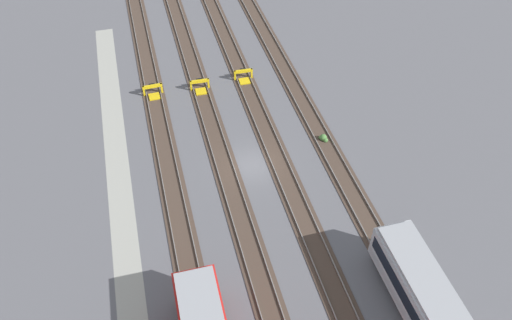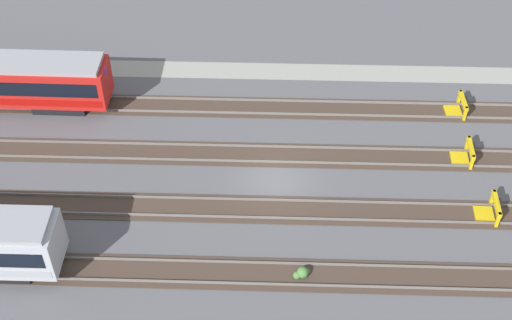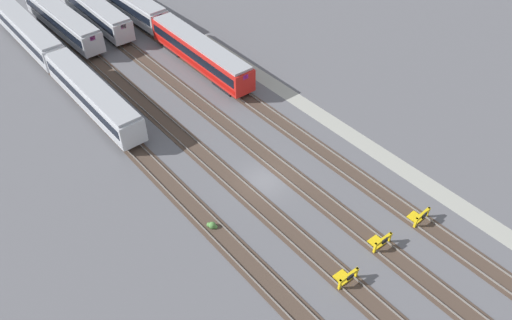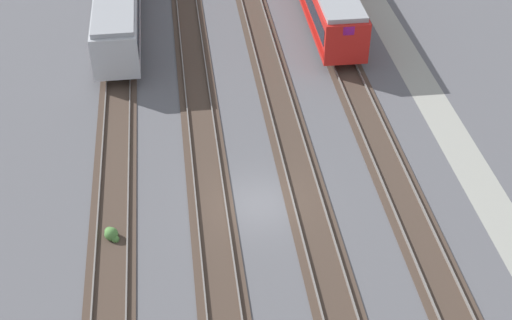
% 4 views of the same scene
% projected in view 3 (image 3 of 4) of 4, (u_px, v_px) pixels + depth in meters
% --- Properties ---
extents(ground_plane, '(400.00, 400.00, 0.00)m').
position_uv_depth(ground_plane, '(264.00, 181.00, 47.12)').
color(ground_plane, '#5B5B60').
extents(service_walkway, '(54.00, 2.00, 0.01)m').
position_uv_depth(service_walkway, '(347.00, 132.00, 52.54)').
color(service_walkway, '#9E9E93').
rests_on(service_walkway, ground).
extents(rail_track_nearest, '(90.00, 2.23, 0.21)m').
position_uv_depth(rail_track_nearest, '(318.00, 149.00, 50.48)').
color(rail_track_nearest, '#47382D').
rests_on(rail_track_nearest, ground).
extents(rail_track_near_inner, '(90.00, 2.24, 0.21)m').
position_uv_depth(rail_track_near_inner, '(283.00, 170.00, 48.22)').
color(rail_track_near_inner, '#47382D').
rests_on(rail_track_near_inner, ground).
extents(rail_track_middle, '(90.00, 2.24, 0.21)m').
position_uv_depth(rail_track_middle, '(245.00, 192.00, 45.96)').
color(rail_track_middle, '#47382D').
rests_on(rail_track_middle, ground).
extents(rail_track_far_inner, '(90.00, 2.23, 0.21)m').
position_uv_depth(rail_track_far_inner, '(202.00, 217.00, 43.70)').
color(rail_track_far_inner, '#47382D').
rests_on(rail_track_far_inner, ground).
extents(subway_car_front_row_leftmost, '(18.04, 3.07, 3.70)m').
position_uv_depth(subway_car_front_row_leftmost, '(200.00, 53.00, 60.79)').
color(subway_car_front_row_leftmost, red).
rests_on(subway_car_front_row_leftmost, ground).
extents(subway_car_front_row_left_inner, '(18.03, 3.03, 3.70)m').
position_uv_depth(subway_car_front_row_left_inner, '(94.00, 10.00, 69.54)').
color(subway_car_front_row_left_inner, '#B7BABF').
rests_on(subway_car_front_row_left_inner, ground).
extents(subway_car_front_row_centre, '(18.07, 3.29, 3.70)m').
position_uv_depth(subway_car_front_row_centre, '(63.00, 21.00, 67.12)').
color(subway_car_front_row_centre, '#B7BABF').
rests_on(subway_car_front_row_centre, ground).
extents(subway_car_front_row_right_inner, '(18.07, 3.29, 3.70)m').
position_uv_depth(subway_car_front_row_right_inner, '(126.00, 2.00, 71.52)').
color(subway_car_front_row_right_inner, '#B7BABF').
rests_on(subway_car_front_row_right_inner, ground).
extents(subway_car_front_row_rightmost, '(18.01, 2.91, 3.70)m').
position_uv_depth(subway_car_front_row_rightmost, '(28.00, 32.00, 64.69)').
color(subway_car_front_row_rightmost, '#B7BABF').
rests_on(subway_car_front_row_rightmost, ground).
extents(subway_car_back_row_leftmost, '(18.01, 2.90, 3.70)m').
position_uv_depth(subway_car_back_row_leftmost, '(93.00, 95.00, 54.06)').
color(subway_car_back_row_leftmost, '#B7BABF').
rests_on(subway_car_back_row_leftmost, ground).
extents(bumper_stop_nearest_track, '(1.37, 2.01, 1.22)m').
position_uv_depth(bumper_stop_nearest_track, '(419.00, 216.00, 43.13)').
color(bumper_stop_nearest_track, gold).
rests_on(bumper_stop_nearest_track, ground).
extents(bumper_stop_near_inner_track, '(1.36, 2.01, 1.22)m').
position_uv_depth(bumper_stop_near_inner_track, '(380.00, 241.00, 41.10)').
color(bumper_stop_near_inner_track, gold).
rests_on(bumper_stop_near_inner_track, ground).
extents(bumper_stop_middle_track, '(1.37, 2.01, 1.22)m').
position_uv_depth(bumper_stop_middle_track, '(346.00, 277.00, 38.50)').
color(bumper_stop_middle_track, gold).
rests_on(bumper_stop_middle_track, ground).
extents(weed_clump, '(0.92, 0.70, 0.64)m').
position_uv_depth(weed_clump, '(212.00, 225.00, 42.72)').
color(weed_clump, '#4C7F3D').
rests_on(weed_clump, ground).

